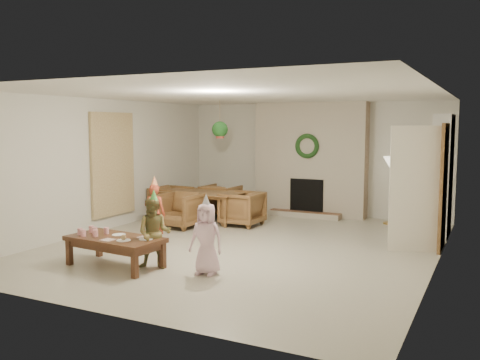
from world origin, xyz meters
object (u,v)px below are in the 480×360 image
Objects in this scene: dining_table at (201,206)px; child_red at (155,214)px; dining_chair_near at (180,210)px; child_plaid at (155,233)px; dining_chair_far at (221,200)px; dining_chair_left at (171,202)px; child_pink at (206,239)px; dining_chair_right at (242,208)px; coffee_table_top at (115,239)px.

child_red is at bearing -77.69° from dining_table.
child_plaid is at bearing -61.12° from dining_chair_near.
dining_chair_far is 1.00× the size of dining_chair_left.
dining_table is at bearing -90.00° from dining_chair_left.
child_pink is (1.67, -1.14, -0.03)m from child_red.
dining_chair_right is 0.74× the size of child_red.
dining_table is 1.72× the size of child_red.
dining_chair_left is (-0.78, 0.04, 0.03)m from dining_table.
child_red is 1.52m from child_plaid.
dining_chair_right is 3.51m from coffee_table_top.
dining_chair_right is at bearing 38.66° from dining_chair_near.
child_pink is at bearing -55.67° from dining_table.
child_red is at bearing 107.77° from coffee_table_top.
child_red reaches higher than dining_table.
child_red is at bearing 99.08° from dining_chair_far.
dining_chair_near is 1.00× the size of dining_chair_left.
dining_chair_far is 0.74× the size of child_red.
child_red is at bearing -71.03° from dining_chair_near.
dining_chair_left is at bearing -180.00° from dining_table.
child_plaid is (0.57, 0.16, 0.11)m from coffee_table_top.
child_pink is (0.79, 0.09, -0.02)m from child_plaid.
dining_chair_far is at bearing -93.65° from child_red.
dining_chair_far and dining_chair_right have the same top height.
dining_chair_near is 0.54× the size of coffee_table_top.
dining_chair_left is (-0.74, 0.81, 0.00)m from dining_chair_near.
coffee_table_top is at bearing 92.70° from child_red.
child_pink is (2.07, -2.52, 0.14)m from dining_chair_near.
dining_chair_left is 1.75m from dining_chair_right.
child_plaid reaches higher than coffee_table_top.
dining_chair_left is 3.98m from child_plaid.
dining_chair_near is (-0.04, -0.78, 0.03)m from dining_table.
dining_table is at bearing 90.00° from dining_chair_near.
child_pink is at bearing 15.52° from coffee_table_top.
dining_chair_right is at bearing 103.46° from child_pink.
child_pink is (1.35, 0.25, 0.09)m from coffee_table_top.
child_plaid reaches higher than dining_chair_left.
dining_chair_left is 0.78× the size of child_pink.
dining_chair_left and dining_chair_right have the same top height.
coffee_table_top is at bearing -155.18° from dining_chair_left.
dining_chair_near reaches higher than coffee_table_top.
dining_chair_near is at bearing -135.00° from dining_chair_left.
dining_chair_right is 0.54× the size of coffee_table_top.
dining_chair_right is 2.20m from child_red.
dining_chair_far is 4.37m from coffee_table_top.
dining_chair_near is at bearing -90.00° from dining_table.
dining_chair_near and dining_chair_right have the same top height.
dining_chair_near is 1.56m from dining_chair_far.
child_plaid is at bearing 115.50° from child_red.
dining_chair_right reaches higher than coffee_table_top.
dining_chair_far is at bearing 103.50° from coffee_table_top.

